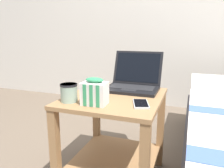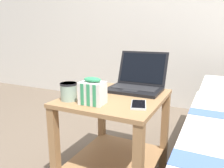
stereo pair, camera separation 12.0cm
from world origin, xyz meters
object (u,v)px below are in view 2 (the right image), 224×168
object	(u,v)px
laptop	(137,82)
snack_bag	(93,92)
mug_front_left	(69,91)
cell_phone	(139,105)

from	to	relation	value
laptop	snack_bag	world-z (taller)	laptop
mug_front_left	snack_bag	xyz separation A→B (m)	(0.15, 0.00, 0.01)
snack_bag	laptop	bearing A→B (deg)	75.19
laptop	snack_bag	bearing A→B (deg)	-104.81
laptop	mug_front_left	bearing A→B (deg)	-123.06
cell_phone	snack_bag	bearing A→B (deg)	-161.15
laptop	snack_bag	size ratio (longest dim) A/B	2.37
mug_front_left	cell_phone	distance (m)	0.38
laptop	mug_front_left	distance (m)	0.46
laptop	snack_bag	xyz separation A→B (m)	(-0.10, -0.38, 0.02)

